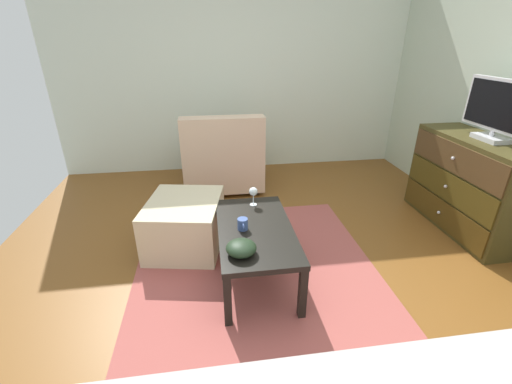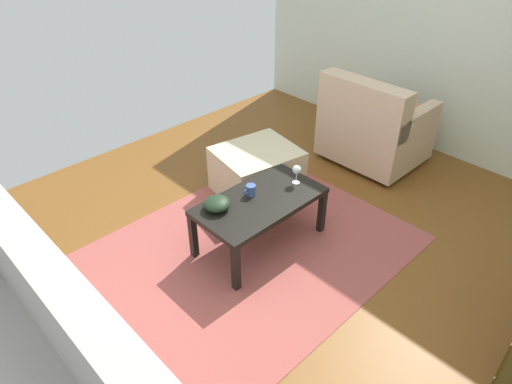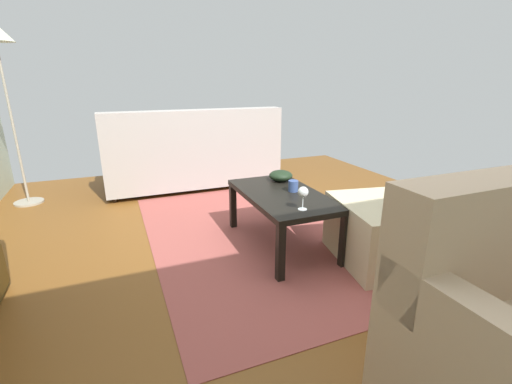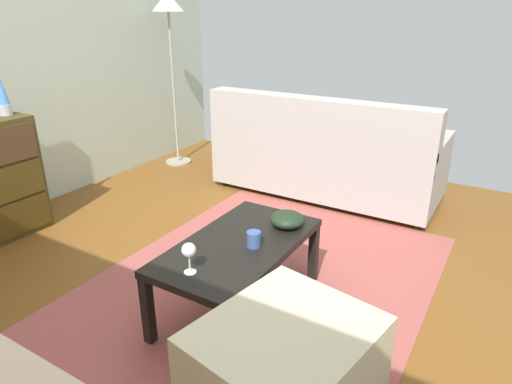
{
  "view_description": "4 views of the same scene",
  "coord_description": "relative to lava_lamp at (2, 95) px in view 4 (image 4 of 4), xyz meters",
  "views": [
    {
      "loc": [
        2.08,
        -0.52,
        1.7
      ],
      "look_at": [
        -0.1,
        -0.2,
        0.68
      ],
      "focal_mm": 23.64,
      "sensor_mm": 36.0,
      "label": 1
    },
    {
      "loc": [
        1.95,
        1.78,
        2.42
      ],
      "look_at": [
        0.11,
        -0.13,
        0.6
      ],
      "focal_mm": 32.0,
      "sensor_mm": 36.0,
      "label": 2
    },
    {
      "loc": [
        -2.29,
        0.93,
        1.25
      ],
      "look_at": [
        -0.18,
        0.07,
        0.52
      ],
      "focal_mm": 24.77,
      "sensor_mm": 36.0,
      "label": 3
    },
    {
      "loc": [
        -1.79,
        -1.39,
        1.59
      ],
      "look_at": [
        0.23,
        -0.18,
        0.62
      ],
      "focal_mm": 31.37,
      "sensor_mm": 36.0,
      "label": 4
    }
  ],
  "objects": [
    {
      "name": "ground_plane",
      "position": [
        -0.03,
        -1.82,
        -1.05
      ],
      "size": [
        5.5,
        4.83,
        0.05
      ],
      "primitive_type": "cube",
      "color": "brown"
    },
    {
      "name": "area_rug",
      "position": [
        0.17,
        -2.02,
        -1.02
      ],
      "size": [
        2.6,
        1.9,
        0.01
      ],
      "primitive_type": "cube",
      "color": "#9E4C47",
      "rests_on": "ground_plane"
    },
    {
      "name": "lava_lamp",
      "position": [
        0.0,
        0.0,
        0.0
      ],
      "size": [
        0.09,
        0.09,
        0.33
      ],
      "color": "#B7B7BC",
      "rests_on": "dresser"
    },
    {
      "name": "coffee_table",
      "position": [
        -0.05,
        -2.04,
        -0.65
      ],
      "size": [
        1.0,
        0.54,
        0.43
      ],
      "color": "black",
      "rests_on": "ground_plane"
    },
    {
      "name": "wine_glass",
      "position": [
        -0.42,
        -2.0,
        -0.48
      ],
      "size": [
        0.07,
        0.07,
        0.16
      ],
      "color": "silver",
      "rests_on": "coffee_table"
    },
    {
      "name": "mug",
      "position": [
        -0.04,
        -2.13,
        -0.56
      ],
      "size": [
        0.11,
        0.08,
        0.08
      ],
      "color": "#3A5290",
      "rests_on": "coffee_table"
    },
    {
      "name": "bowl_decorative",
      "position": [
        0.26,
        -2.17,
        -0.55
      ],
      "size": [
        0.2,
        0.2,
        0.09
      ],
      "primitive_type": "ellipsoid",
      "color": "black",
      "rests_on": "coffee_table"
    },
    {
      "name": "couch_large",
      "position": [
        1.8,
        -1.76,
        -0.67
      ],
      "size": [
        0.85,
        1.99,
        0.93
      ],
      "color": "#332319",
      "rests_on": "ground_plane"
    },
    {
      "name": "ottoman",
      "position": [
        -0.55,
        -2.58,
        -0.81
      ],
      "size": [
        0.8,
        0.72,
        0.43
      ],
      "primitive_type": "cube",
      "rotation": [
        0.0,
        0.0,
        -0.18
      ],
      "color": "beige",
      "rests_on": "ground_plane"
    },
    {
      "name": "standing_lamp",
      "position": [
        1.83,
        -0.01,
        0.48
      ],
      "size": [
        0.32,
        0.32,
        1.75
      ],
      "color": "#A59E8C",
      "rests_on": "ground_plane"
    }
  ]
}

